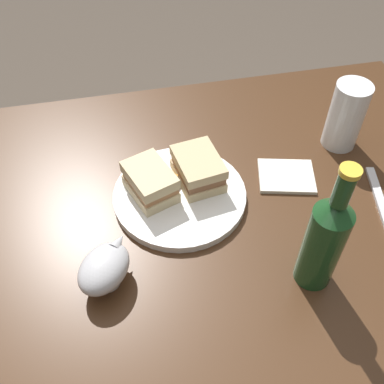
{
  "coord_description": "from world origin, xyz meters",
  "views": [
    {
      "loc": [
        -0.14,
        -0.53,
        1.42
      ],
      "look_at": [
        -0.02,
        0.02,
        0.79
      ],
      "focal_mm": 42.28,
      "sensor_mm": 36.0,
      "label": 1
    }
  ],
  "objects_px": {
    "cider_bottle": "(325,240)",
    "napkin": "(286,176)",
    "sandwich_half_right": "(150,182)",
    "gravy_boat": "(105,268)",
    "fork": "(381,202)",
    "pint_glass": "(345,120)",
    "plate": "(180,196)",
    "sandwich_half_left": "(201,169)"
  },
  "relations": [
    {
      "from": "gravy_boat",
      "to": "cider_bottle",
      "type": "height_order",
      "value": "cider_bottle"
    },
    {
      "from": "plate",
      "to": "cider_bottle",
      "type": "distance_m",
      "value": 0.3
    },
    {
      "from": "napkin",
      "to": "plate",
      "type": "bearing_deg",
      "value": -177.34
    },
    {
      "from": "napkin",
      "to": "fork",
      "type": "xyz_separation_m",
      "value": [
        0.15,
        -0.1,
        -0.0
      ]
    },
    {
      "from": "gravy_boat",
      "to": "cider_bottle",
      "type": "distance_m",
      "value": 0.35
    },
    {
      "from": "sandwich_half_left",
      "to": "gravy_boat",
      "type": "xyz_separation_m",
      "value": [
        -0.2,
        -0.18,
        -0.0
      ]
    },
    {
      "from": "plate",
      "to": "pint_glass",
      "type": "distance_m",
      "value": 0.38
    },
    {
      "from": "pint_glass",
      "to": "cider_bottle",
      "type": "bearing_deg",
      "value": -120.94
    },
    {
      "from": "pint_glass",
      "to": "napkin",
      "type": "xyz_separation_m",
      "value": [
        -0.14,
        -0.08,
        -0.06
      ]
    },
    {
      "from": "sandwich_half_right",
      "to": "pint_glass",
      "type": "relative_size",
      "value": 0.81
    },
    {
      "from": "fork",
      "to": "napkin",
      "type": "bearing_deg",
      "value": 69.77
    },
    {
      "from": "sandwich_half_right",
      "to": "plate",
      "type": "bearing_deg",
      "value": -12.65
    },
    {
      "from": "plate",
      "to": "sandwich_half_left",
      "type": "relative_size",
      "value": 2.2
    },
    {
      "from": "gravy_boat",
      "to": "cider_bottle",
      "type": "bearing_deg",
      "value": -10.06
    },
    {
      "from": "sandwich_half_right",
      "to": "cider_bottle",
      "type": "distance_m",
      "value": 0.33
    },
    {
      "from": "cider_bottle",
      "to": "fork",
      "type": "xyz_separation_m",
      "value": [
        0.19,
        0.12,
        -0.1
      ]
    },
    {
      "from": "sandwich_half_right",
      "to": "sandwich_half_left",
      "type": "bearing_deg",
      "value": 8.99
    },
    {
      "from": "gravy_boat",
      "to": "napkin",
      "type": "bearing_deg",
      "value": 23.83
    },
    {
      "from": "fork",
      "to": "gravy_boat",
      "type": "bearing_deg",
      "value": 110.01
    },
    {
      "from": "pint_glass",
      "to": "napkin",
      "type": "relative_size",
      "value": 1.33
    },
    {
      "from": "gravy_boat",
      "to": "sandwich_half_left",
      "type": "bearing_deg",
      "value": 42.5
    },
    {
      "from": "plate",
      "to": "pint_glass",
      "type": "height_order",
      "value": "pint_glass"
    },
    {
      "from": "pint_glass",
      "to": "gravy_boat",
      "type": "relative_size",
      "value": 1.17
    },
    {
      "from": "gravy_boat",
      "to": "napkin",
      "type": "xyz_separation_m",
      "value": [
        0.37,
        0.16,
        -0.04
      ]
    },
    {
      "from": "sandwich_half_left",
      "to": "gravy_boat",
      "type": "bearing_deg",
      "value": -137.5
    },
    {
      "from": "sandwich_half_right",
      "to": "cider_bottle",
      "type": "xyz_separation_m",
      "value": [
        0.24,
        -0.23,
        0.06
      ]
    },
    {
      "from": "sandwich_half_left",
      "to": "napkin",
      "type": "relative_size",
      "value": 1.05
    },
    {
      "from": "sandwich_half_right",
      "to": "gravy_boat",
      "type": "height_order",
      "value": "sandwich_half_right"
    },
    {
      "from": "plate",
      "to": "fork",
      "type": "xyz_separation_m",
      "value": [
        0.37,
        -0.09,
        -0.0
      ]
    },
    {
      "from": "sandwich_half_right",
      "to": "gravy_boat",
      "type": "relative_size",
      "value": 0.95
    },
    {
      "from": "pint_glass",
      "to": "cider_bottle",
      "type": "relative_size",
      "value": 0.57
    },
    {
      "from": "sandwich_half_right",
      "to": "napkin",
      "type": "xyz_separation_m",
      "value": [
        0.27,
        -0.0,
        -0.04
      ]
    },
    {
      "from": "plate",
      "to": "pint_glass",
      "type": "bearing_deg",
      "value": 13.42
    },
    {
      "from": "sandwich_half_left",
      "to": "cider_bottle",
      "type": "distance_m",
      "value": 0.28
    },
    {
      "from": "cider_bottle",
      "to": "napkin",
      "type": "relative_size",
      "value": 2.33
    },
    {
      "from": "cider_bottle",
      "to": "fork",
      "type": "height_order",
      "value": "cider_bottle"
    },
    {
      "from": "gravy_boat",
      "to": "sandwich_half_right",
      "type": "bearing_deg",
      "value": 59.27
    },
    {
      "from": "gravy_boat",
      "to": "fork",
      "type": "relative_size",
      "value": 0.7
    },
    {
      "from": "gravy_boat",
      "to": "fork",
      "type": "bearing_deg",
      "value": 6.83
    },
    {
      "from": "gravy_boat",
      "to": "pint_glass",
      "type": "bearing_deg",
      "value": 25.02
    },
    {
      "from": "sandwich_half_left",
      "to": "sandwich_half_right",
      "type": "height_order",
      "value": "sandwich_half_right"
    },
    {
      "from": "sandwich_half_right",
      "to": "fork",
      "type": "xyz_separation_m",
      "value": [
        0.43,
        -0.1,
        -0.04
      ]
    }
  ]
}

